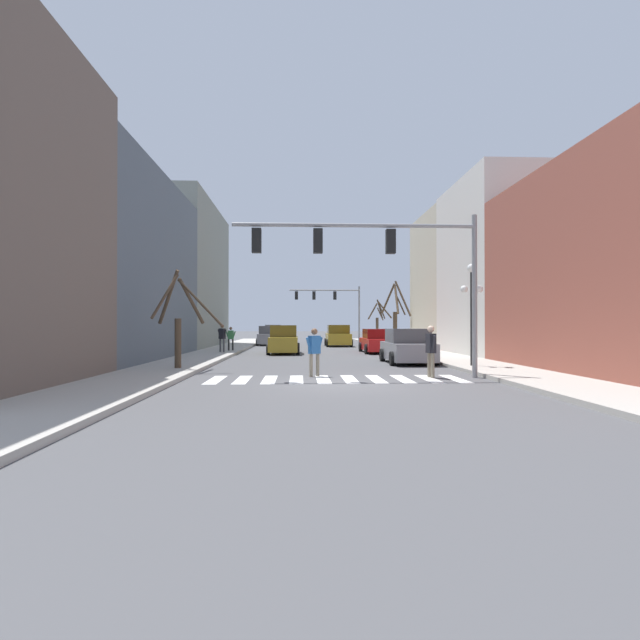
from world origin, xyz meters
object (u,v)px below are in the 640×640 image
object	(u,v)px
car_parked_right_near	(378,341)
car_driving_away_lane	(338,336)
pedestrian_crossing_street	(431,347)
street_tree_left_far	(396,314)
pedestrian_on_right_sidewalk	(222,336)
traffic_signal_far	(332,301)
car_at_intersection	(270,336)
traffic_signal_near	(380,254)
pedestrian_on_left_sidewalk	(231,336)
car_driving_toward_lane	(407,347)
car_parked_left_near	(273,334)
car_parked_right_mid	(284,341)
pedestrian_waiting_at_curb	(314,348)
street_tree_right_near	(179,320)
street_lamp_right_corner	(472,293)
street_tree_right_far	(378,320)

from	to	relation	value
car_parked_right_near	car_driving_away_lane	bearing A→B (deg)	10.74
pedestrian_crossing_street	street_tree_left_far	size ratio (longest dim) A/B	0.33
pedestrian_on_right_sidewalk	traffic_signal_far	bearing A→B (deg)	-75.64
traffic_signal_far	car_at_intersection	bearing A→B (deg)	-135.48
traffic_signal_near	pedestrian_on_left_sidewalk	size ratio (longest dim) A/B	5.50
car_driving_toward_lane	car_parked_left_near	xyz separation A→B (m)	(-7.88, 29.04, 0.07)
car_parked_right_mid	pedestrian_waiting_at_curb	size ratio (longest dim) A/B	2.55
traffic_signal_near	street_tree_left_far	bearing A→B (deg)	77.79
traffic_signal_far	car_driving_away_lane	world-z (taller)	traffic_signal_far
traffic_signal_near	pedestrian_waiting_at_curb	world-z (taller)	traffic_signal_near
car_at_intersection	car_driving_away_lane	world-z (taller)	car_driving_away_lane
car_parked_right_near	street_tree_right_near	bearing A→B (deg)	141.57
pedestrian_on_left_sidewalk	pedestrian_waiting_at_curb	size ratio (longest dim) A/B	0.90
street_lamp_right_corner	pedestrian_crossing_street	distance (m)	4.62
traffic_signal_near	car_parked_right_near	size ratio (longest dim) A/B	1.75
car_parked_right_near	street_tree_right_far	world-z (taller)	street_tree_right_far
car_parked_right_near	pedestrian_waiting_at_curb	world-z (taller)	pedestrian_waiting_at_curb
car_at_intersection	pedestrian_waiting_at_curb	size ratio (longest dim) A/B	2.45
car_driving_away_lane	car_parked_right_mid	size ratio (longest dim) A/B	0.95
traffic_signal_near	pedestrian_on_left_sidewalk	xyz separation A→B (m)	(-7.31, 15.85, -3.22)
car_at_intersection	street_tree_right_far	distance (m)	11.50
pedestrian_on_left_sidewalk	car_driving_away_lane	bearing A→B (deg)	-145.59
car_driving_away_lane	street_tree_right_far	distance (m)	8.36
traffic_signal_near	pedestrian_on_left_sidewalk	bearing A→B (deg)	114.75
car_driving_away_lane	pedestrian_on_left_sidewalk	size ratio (longest dim) A/B	2.68
car_parked_right_mid	traffic_signal_far	bearing A→B (deg)	167.05
traffic_signal_far	street_tree_right_near	size ratio (longest dim) A/B	1.85
traffic_signal_near	car_parked_right_mid	bearing A→B (deg)	104.64
car_parked_left_near	pedestrian_crossing_street	xyz separation A→B (m)	(7.30, -35.42, 0.24)
street_tree_left_far	car_parked_right_mid	bearing A→B (deg)	-131.54
traffic_signal_far	car_parked_right_mid	bearing A→B (deg)	-102.95
car_driving_toward_lane	pedestrian_crossing_street	xyz separation A→B (m)	(-0.57, -6.38, 0.30)
street_lamp_right_corner	car_parked_right_near	bearing A→B (deg)	99.41
car_parked_right_near	pedestrian_crossing_street	size ratio (longest dim) A/B	2.68
street_lamp_right_corner	car_parked_right_near	world-z (taller)	street_lamp_right_corner
traffic_signal_near	pedestrian_waiting_at_curb	xyz separation A→B (m)	(-2.27, 0.60, -3.26)
car_at_intersection	pedestrian_on_left_sidewalk	distance (m)	11.80
street_lamp_right_corner	car_parked_right_mid	distance (m)	14.05
traffic_signal_far	pedestrian_on_right_sidewalk	xyz separation A→B (m)	(-8.13, -19.52, -3.12)
street_lamp_right_corner	pedestrian_waiting_at_curb	distance (m)	7.45
pedestrian_on_left_sidewalk	pedestrian_crossing_street	xyz separation A→B (m)	(9.08, -15.80, 0.01)
car_parked_left_near	street_tree_right_far	size ratio (longest dim) A/B	0.99
car_parked_right_mid	street_tree_left_far	bearing A→B (deg)	138.46
car_driving_away_lane	pedestrian_on_left_sidewalk	bearing A→B (deg)	139.83
pedestrian_crossing_street	street_tree_right_near	xyz separation A→B (m)	(-9.33, 2.77, 0.95)
street_lamp_right_corner	pedestrian_on_left_sidewalk	world-z (taller)	street_lamp_right_corner
pedestrian_on_left_sidewalk	car_at_intersection	bearing A→B (deg)	-114.49
pedestrian_waiting_at_curb	street_tree_right_far	bearing A→B (deg)	41.47
car_parked_right_mid	street_tree_right_far	world-z (taller)	street_tree_right_far
car_parked_right_near	pedestrian_on_right_sidewalk	world-z (taller)	pedestrian_on_right_sidewalk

